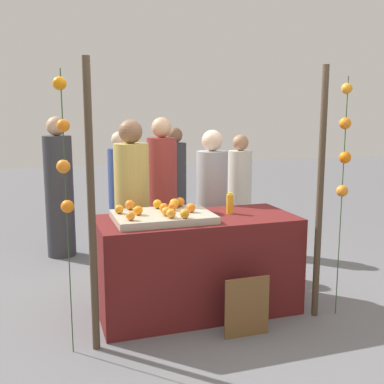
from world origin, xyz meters
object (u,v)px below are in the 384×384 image
object	(u,v)px
vendor_right	(212,212)
orange_0	(171,213)
vendor_left	(132,212)
orange_1	(130,205)
chalkboard_sign	(247,308)
juice_bottle	(230,204)
stall_counter	(197,264)

from	to	relation	value
vendor_right	orange_0	bearing A→B (deg)	-127.73
orange_0	vendor_right	size ratio (longest dim) A/B	0.05
vendor_right	vendor_left	bearing A→B (deg)	179.12
orange_1	chalkboard_sign	bearing A→B (deg)	-46.84
orange_0	juice_bottle	world-z (taller)	juice_bottle
orange_0	chalkboard_sign	xyz separation A→B (m)	(0.51, -0.38, -0.72)
orange_0	vendor_right	bearing A→B (deg)	52.27
vendor_left	orange_0	bearing A→B (deg)	-80.54
juice_bottle	vendor_left	size ratio (longest dim) A/B	0.11
juice_bottle	vendor_right	world-z (taller)	vendor_right
vendor_left	vendor_right	world-z (taller)	vendor_left
stall_counter	vendor_right	size ratio (longest dim) A/B	1.09
orange_1	chalkboard_sign	distance (m)	1.33
orange_1	stall_counter	bearing A→B (deg)	-21.91
stall_counter	vendor_right	world-z (taller)	vendor_right
juice_bottle	vendor_left	bearing A→B (deg)	140.99
orange_0	chalkboard_sign	size ratio (longest dim) A/B	0.16
juice_bottle	vendor_left	distance (m)	1.01
stall_counter	orange_0	distance (m)	0.64
chalkboard_sign	vendor_left	world-z (taller)	vendor_left
juice_bottle	chalkboard_sign	distance (m)	0.97
stall_counter	vendor_left	xyz separation A→B (m)	(-0.45, 0.68, 0.36)
vendor_left	vendor_right	bearing A→B (deg)	-0.88
chalkboard_sign	vendor_right	world-z (taller)	vendor_right
orange_0	vendor_right	xyz separation A→B (m)	(0.68, 0.88, -0.22)
stall_counter	vendor_right	distance (m)	0.83
juice_bottle	vendor_left	world-z (taller)	vendor_left
stall_counter	vendor_left	world-z (taller)	vendor_left
juice_bottle	vendor_right	distance (m)	0.65
vendor_right	stall_counter	bearing A→B (deg)	-119.94
chalkboard_sign	vendor_left	distance (m)	1.53
orange_0	stall_counter	bearing A→B (deg)	35.66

